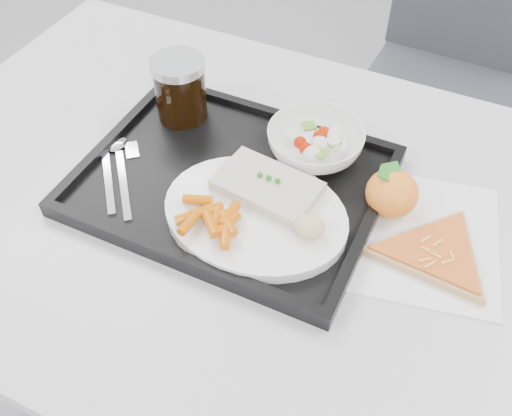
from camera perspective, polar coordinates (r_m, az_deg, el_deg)
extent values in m
cube|color=silver|center=(0.87, -0.19, 0.03)|extent=(1.20, 0.80, 0.03)
cylinder|color=#47474C|center=(1.56, -12.84, 5.57)|extent=(0.04, 0.04, 0.72)
cube|color=#323339|center=(1.62, 17.90, 10.28)|extent=(0.43, 0.43, 0.04)
cylinder|color=#47474C|center=(1.65, 8.70, 2.37)|extent=(0.02, 0.02, 0.43)
cylinder|color=#47474C|center=(1.64, 20.59, -1.62)|extent=(0.02, 0.02, 0.43)
cylinder|color=#47474C|center=(1.92, 12.32, 9.31)|extent=(0.02, 0.02, 0.43)
cylinder|color=#47474C|center=(1.90, 22.65, 5.90)|extent=(0.02, 0.02, 0.43)
cube|color=black|center=(0.88, -2.42, 2.51)|extent=(0.45, 0.35, 0.01)
cube|color=black|center=(0.98, 2.03, 9.36)|extent=(0.45, 0.02, 0.01)
cube|color=black|center=(0.78, -8.06, -4.77)|extent=(0.45, 0.02, 0.01)
cube|color=black|center=(0.82, 11.14, -1.51)|extent=(0.02, 0.32, 0.01)
cube|color=black|center=(0.97, -14.07, 6.94)|extent=(0.02, 0.32, 0.01)
cylinder|color=white|center=(0.81, -0.06, -0.67)|extent=(0.27, 0.27, 0.02)
cube|color=beige|center=(0.83, 1.13, 2.18)|extent=(0.16, 0.11, 0.02)
sphere|color=#236B1C|center=(0.82, 0.40, 3.34)|extent=(0.01, 0.01, 0.01)
sphere|color=#236B1C|center=(0.82, 1.29, 3.04)|extent=(0.01, 0.01, 0.01)
sphere|color=#236B1C|center=(0.82, 2.18, 2.74)|extent=(0.01, 0.01, 0.01)
ellipsoid|color=tan|center=(0.77, 5.36, -1.83)|extent=(0.05, 0.04, 0.03)
imported|color=white|center=(0.91, 5.95, 6.54)|extent=(0.15, 0.15, 0.05)
cylinder|color=black|center=(0.97, -7.56, 11.48)|extent=(0.08, 0.08, 0.10)
cylinder|color=#A5A8AD|center=(0.94, -7.88, 14.03)|extent=(0.09, 0.09, 0.01)
cube|color=silver|center=(0.90, -14.57, 2.83)|extent=(0.10, 0.12, 0.00)
ellipsoid|color=silver|center=(0.95, -13.71, 6.23)|extent=(0.04, 0.05, 0.01)
cube|color=silver|center=(0.89, -13.12, 2.30)|extent=(0.10, 0.12, 0.00)
cube|color=silver|center=(0.94, -12.30, 5.68)|extent=(0.04, 0.04, 0.00)
cube|color=white|center=(0.85, 15.06, -2.56)|extent=(0.29, 0.28, 0.00)
ellipsoid|color=#FF6800|center=(0.85, 13.44, 1.45)|extent=(0.10, 0.10, 0.07)
cube|color=#236B1C|center=(0.83, 13.80, 2.86)|extent=(0.05, 0.05, 0.02)
cube|color=#236B1C|center=(0.83, 13.80, 2.86)|extent=(0.05, 0.03, 0.02)
cylinder|color=tan|center=(0.83, 17.43, -4.41)|extent=(0.27, 0.27, 0.01)
cylinder|color=#AD1507|center=(0.82, 17.55, -4.06)|extent=(0.24, 0.24, 0.00)
cube|color=#EABC47|center=(0.81, 16.77, -4.03)|extent=(0.02, 0.00, 0.00)
cube|color=#EABC47|center=(0.81, 17.46, -4.47)|extent=(0.02, 0.01, 0.00)
cube|color=#EABC47|center=(0.80, 16.52, -5.01)|extent=(0.02, 0.01, 0.00)
cube|color=#EABC47|center=(0.82, 19.02, -4.57)|extent=(0.01, 0.02, 0.00)
cube|color=#EABC47|center=(0.82, 17.69, -3.35)|extent=(0.01, 0.02, 0.00)
cube|color=#EABC47|center=(0.80, 17.01, -5.42)|extent=(0.01, 0.02, 0.00)
cube|color=#EABC47|center=(0.82, 16.62, -2.99)|extent=(0.01, 0.02, 0.00)
cube|color=#EABC47|center=(0.81, 18.58, -5.13)|extent=(0.01, 0.02, 0.00)
cylinder|color=#CB5C06|center=(0.78, -2.69, -0.69)|extent=(0.02, 0.04, 0.01)
cylinder|color=#CB5C06|center=(0.81, -5.84, 0.82)|extent=(0.04, 0.03, 0.01)
cylinder|color=#CB5C06|center=(0.79, -3.98, -0.85)|extent=(0.03, 0.04, 0.01)
cylinder|color=#CB5C06|center=(0.76, -3.06, -2.75)|extent=(0.03, 0.04, 0.01)
cylinder|color=#CB5C06|center=(0.79, -5.03, -0.26)|extent=(0.04, 0.04, 0.01)
cylinder|color=#CB5C06|center=(0.79, -6.64, -0.85)|extent=(0.04, 0.04, 0.01)
cylinder|color=#CB5C06|center=(0.77, -4.54, -1.61)|extent=(0.04, 0.04, 0.01)
cylinder|color=#CB5C06|center=(0.79, -5.62, -0.45)|extent=(0.04, 0.04, 0.01)
cylinder|color=#CB5C06|center=(0.78, -2.84, -1.57)|extent=(0.02, 0.04, 0.01)
cylinder|color=#CB5C06|center=(0.78, -6.67, -1.44)|extent=(0.02, 0.04, 0.01)
cylinder|color=#CB5C06|center=(0.77, -2.83, -1.51)|extent=(0.04, 0.04, 0.01)
sphere|color=#A71900|center=(0.89, 4.43, 6.53)|extent=(0.02, 0.02, 0.02)
sphere|color=#A71900|center=(0.88, 4.96, 5.95)|extent=(0.02, 0.02, 0.02)
sphere|color=#A71900|center=(0.90, 6.36, 7.13)|extent=(0.02, 0.02, 0.02)
sphere|color=#A71900|center=(0.91, 6.80, 7.50)|extent=(0.02, 0.02, 0.02)
ellipsoid|color=silver|center=(0.89, 7.71, 6.38)|extent=(0.03, 0.03, 0.02)
ellipsoid|color=silver|center=(0.91, 7.84, 7.20)|extent=(0.03, 0.03, 0.02)
ellipsoid|color=silver|center=(0.89, 6.40, 6.35)|extent=(0.03, 0.03, 0.02)
ellipsoid|color=silver|center=(0.87, 5.65, 5.40)|extent=(0.03, 0.03, 0.02)
cube|color=#5E9629|center=(0.91, 5.33, 8.19)|extent=(0.03, 0.03, 0.00)
cube|color=#5E9629|center=(0.89, 7.69, 6.54)|extent=(0.03, 0.03, 0.00)
cube|color=#5E9629|center=(0.86, 6.38, 5.46)|extent=(0.02, 0.02, 0.00)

